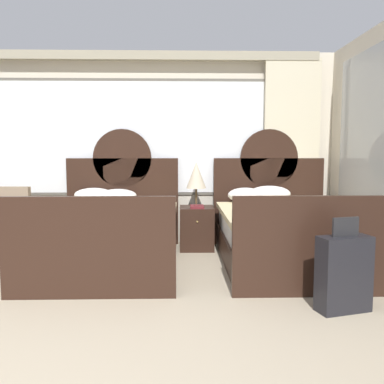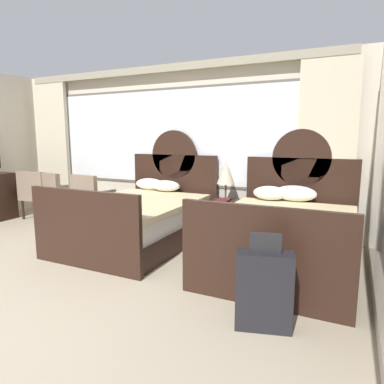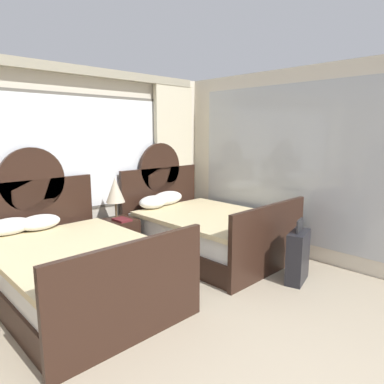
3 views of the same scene
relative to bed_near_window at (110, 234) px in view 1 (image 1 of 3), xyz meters
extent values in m
cube|color=beige|center=(-0.20, 1.18, 0.99)|extent=(6.36, 0.07, 2.70)
cube|color=#605B52|center=(-0.20, 1.14, 1.15)|extent=(4.78, 0.02, 1.64)
cube|color=white|center=(-0.20, 1.13, 1.15)|extent=(4.70, 0.02, 1.56)
cube|color=beige|center=(2.38, 1.05, 0.94)|extent=(0.78, 0.08, 2.60)
cube|color=#9C957E|center=(-0.20, 1.05, 2.26)|extent=(5.85, 0.10, 0.12)
cube|color=black|center=(0.01, -0.05, -0.21)|extent=(1.47, 2.10, 0.30)
cube|color=white|center=(0.01, -0.05, 0.08)|extent=(1.41, 2.00, 0.27)
cube|color=beige|center=(0.01, -0.13, 0.24)|extent=(1.51, 1.90, 0.06)
cube|color=black|center=(0.01, 1.03, 0.25)|extent=(1.55, 0.06, 1.22)
cylinder|color=black|center=(0.01, 1.03, 0.86)|extent=(0.81, 0.06, 0.81)
cube|color=black|center=(0.01, -1.13, 0.10)|extent=(1.55, 0.06, 0.92)
ellipsoid|color=white|center=(-0.36, 0.84, 0.37)|extent=(0.53, 0.27, 0.19)
ellipsoid|color=white|center=(-0.03, 0.80, 0.36)|extent=(0.50, 0.32, 0.18)
cube|color=black|center=(2.06, -0.05, -0.21)|extent=(1.47, 2.10, 0.30)
cube|color=white|center=(2.06, -0.05, 0.08)|extent=(1.41, 2.00, 0.27)
cube|color=beige|center=(2.06, -0.13, 0.24)|extent=(1.51, 1.90, 0.06)
cube|color=black|center=(2.06, 1.03, 0.25)|extent=(1.55, 0.06, 1.22)
cylinder|color=black|center=(2.06, 1.03, 0.86)|extent=(0.81, 0.06, 0.81)
cube|color=black|center=(2.06, -1.13, 0.10)|extent=(1.55, 0.06, 0.92)
ellipsoid|color=white|center=(1.70, 0.76, 0.37)|extent=(0.48, 0.34, 0.20)
ellipsoid|color=white|center=(2.03, 0.82, 0.38)|extent=(0.58, 0.29, 0.22)
cube|color=black|center=(1.03, 0.72, -0.07)|extent=(0.45, 0.45, 0.57)
sphere|color=tan|center=(1.03, 0.48, 0.06)|extent=(0.02, 0.02, 0.02)
cylinder|color=brown|center=(1.03, 0.77, 0.23)|extent=(0.14, 0.14, 0.02)
cylinder|color=brown|center=(1.03, 0.77, 0.35)|extent=(0.03, 0.03, 0.23)
cone|color=beige|center=(1.03, 0.77, 0.64)|extent=(0.27, 0.27, 0.35)
cube|color=maroon|center=(1.04, 0.63, 0.23)|extent=(0.18, 0.26, 0.03)
cube|color=#84705B|center=(-1.26, 0.47, 0.05)|extent=(0.58, 0.58, 0.10)
cube|color=#84705B|center=(-1.27, 0.23, 0.32)|extent=(0.55, 0.11, 0.44)
cube|color=#84705B|center=(-1.01, 0.45, 0.18)|extent=(0.09, 0.50, 0.16)
cylinder|color=black|center=(-1.02, 0.68, -0.18)|extent=(0.04, 0.04, 0.36)
cylinder|color=black|center=(-1.47, 0.71, -0.18)|extent=(0.04, 0.04, 0.36)
cylinder|color=black|center=(-1.05, 0.23, -0.18)|extent=(0.04, 0.04, 0.36)
cube|color=black|center=(2.17, -1.48, -0.04)|extent=(0.47, 0.30, 0.63)
cube|color=#232326|center=(2.17, -1.48, 0.35)|extent=(0.24, 0.08, 0.16)
cylinder|color=black|center=(2.00, -1.52, -0.33)|extent=(0.05, 0.03, 0.05)
cylinder|color=black|center=(2.34, -1.43, -0.33)|extent=(0.05, 0.03, 0.05)
camera|label=1|loc=(0.84, -4.73, 0.96)|focal=38.37mm
camera|label=2|loc=(2.73, -3.98, 1.15)|focal=31.62mm
camera|label=3|loc=(-1.53, -3.43, 1.47)|focal=32.18mm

